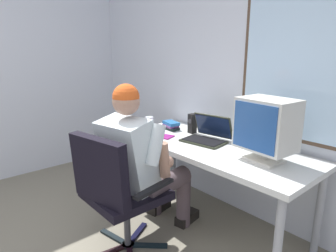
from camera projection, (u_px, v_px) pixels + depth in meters
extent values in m
cube|color=silver|center=(246.00, 59.00, 2.53)|extent=(4.47, 0.06, 2.79)
cube|color=#4C3828|center=(308.00, 60.00, 2.11)|extent=(1.06, 0.01, 1.22)
cube|color=silver|center=(308.00, 60.00, 2.11)|extent=(1.00, 0.02, 1.16)
cylinder|color=#8F939B|center=(130.00, 169.00, 2.92)|extent=(0.05, 0.05, 0.67)
cylinder|color=#8F939B|center=(278.00, 245.00, 1.77)|extent=(0.05, 0.05, 0.67)
cylinder|color=#8F939B|center=(173.00, 155.00, 3.29)|extent=(0.05, 0.05, 0.67)
cylinder|color=#8F939B|center=(319.00, 212.00, 2.14)|extent=(0.05, 0.05, 0.67)
cube|color=silver|center=(211.00, 147.00, 2.44)|extent=(1.70, 0.71, 0.04)
cube|color=black|center=(115.00, 237.00, 2.38)|extent=(0.31, 0.10, 0.02)
cube|color=black|center=(109.00, 252.00, 2.20)|extent=(0.08, 0.31, 0.02)
cube|color=black|center=(148.00, 245.00, 2.28)|extent=(0.24, 0.25, 0.02)
cube|color=black|center=(137.00, 234.00, 2.43)|extent=(0.18, 0.29, 0.02)
cylinder|color=black|center=(128.00, 245.00, 2.29)|extent=(0.10, 0.10, 0.02)
cylinder|color=#3F3F44|center=(127.00, 221.00, 2.23)|extent=(0.05, 0.05, 0.40)
cube|color=black|center=(126.00, 194.00, 2.18)|extent=(0.51, 0.51, 0.06)
cube|color=black|center=(99.00, 171.00, 1.94)|extent=(0.50, 0.18, 0.46)
cube|color=black|center=(154.00, 188.00, 1.98)|extent=(0.12, 0.36, 0.02)
cube|color=black|center=(101.00, 168.00, 2.31)|extent=(0.12, 0.36, 0.02)
cylinder|color=#504147|center=(166.00, 184.00, 2.27)|extent=(0.23, 0.49, 0.15)
cylinder|color=#504147|center=(183.00, 200.00, 2.51)|extent=(0.12, 0.12, 0.47)
cube|color=black|center=(187.00, 218.00, 2.60)|extent=(0.14, 0.25, 0.08)
cylinder|color=#504147|center=(136.00, 173.00, 2.46)|extent=(0.23, 0.49, 0.15)
cylinder|color=#504147|center=(155.00, 189.00, 2.70)|extent=(0.12, 0.12, 0.47)
cube|color=black|center=(159.00, 206.00, 2.80)|extent=(0.14, 0.25, 0.08)
cube|color=silver|center=(128.00, 155.00, 2.12)|extent=(0.43, 0.38, 0.56)
sphere|color=#A87962|center=(126.00, 102.00, 2.03)|extent=(0.19, 0.19, 0.19)
sphere|color=#D1521E|center=(126.00, 97.00, 2.02)|extent=(0.19, 0.19, 0.19)
cylinder|color=silver|center=(156.00, 145.00, 2.00)|extent=(0.12, 0.19, 0.29)
cylinder|color=#A87962|center=(164.00, 160.00, 2.10)|extent=(0.09, 0.12, 0.27)
sphere|color=#A87962|center=(167.00, 162.00, 2.14)|extent=(0.09, 0.09, 0.09)
cylinder|color=silver|center=(112.00, 133.00, 2.27)|extent=(0.12, 0.20, 0.29)
cylinder|color=#A87962|center=(126.00, 135.00, 2.38)|extent=(0.10, 0.15, 0.27)
sphere|color=#A87962|center=(134.00, 125.00, 2.44)|extent=(0.09, 0.09, 0.09)
cube|color=beige|center=(264.00, 160.00, 2.09)|extent=(0.26, 0.21, 0.02)
cylinder|color=beige|center=(264.00, 154.00, 2.08)|extent=(0.04, 0.04, 0.07)
cube|color=beige|center=(267.00, 124.00, 2.02)|extent=(0.40, 0.30, 0.35)
cube|color=#264C8C|center=(254.00, 127.00, 1.95)|extent=(0.33, 0.04, 0.31)
cube|color=black|center=(203.00, 141.00, 2.51)|extent=(0.39, 0.28, 0.02)
cube|color=black|center=(203.00, 140.00, 2.50)|extent=(0.35, 0.24, 0.00)
cube|color=black|center=(213.00, 126.00, 2.59)|extent=(0.37, 0.14, 0.21)
cube|color=#0F1933|center=(213.00, 126.00, 2.58)|extent=(0.34, 0.12, 0.18)
cylinder|color=silver|center=(149.00, 134.00, 2.75)|extent=(0.06, 0.06, 0.00)
cylinder|color=silver|center=(149.00, 130.00, 2.75)|extent=(0.01, 0.01, 0.07)
cylinder|color=silver|center=(149.00, 121.00, 2.73)|extent=(0.07, 0.07, 0.08)
cylinder|color=#630D0E|center=(149.00, 124.00, 2.73)|extent=(0.07, 0.07, 0.04)
cube|color=black|center=(192.00, 123.00, 2.77)|extent=(0.06, 0.06, 0.18)
cylinder|color=#333338|center=(190.00, 121.00, 2.74)|extent=(0.04, 0.01, 0.04)
cube|color=black|center=(171.00, 128.00, 2.91)|extent=(0.18, 0.10, 0.03)
cube|color=#6E3E7B|center=(171.00, 126.00, 2.91)|extent=(0.16, 0.13, 0.02)
cube|color=#1E5996|center=(171.00, 123.00, 2.90)|extent=(0.19, 0.13, 0.03)
cube|color=#911A74|center=(165.00, 136.00, 2.66)|extent=(0.17, 0.16, 0.01)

